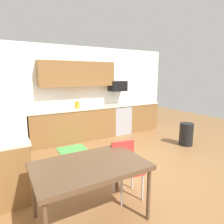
{
  "coord_description": "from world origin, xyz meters",
  "views": [
    {
      "loc": [
        -2.3,
        -2.99,
        1.87
      ],
      "look_at": [
        0.0,
        1.0,
        1.0
      ],
      "focal_mm": 31.45,
      "sensor_mm": 36.0,
      "label": 1
    }
  ],
  "objects": [
    {
      "name": "chair_near_table",
      "position": [
        -0.7,
        -0.64,
        0.5
      ],
      "size": [
        0.46,
        0.46,
        0.85
      ],
      "color": "red",
      "rests_on": "ground"
    },
    {
      "name": "kettle",
      "position": [
        -0.38,
        2.35,
        1.02
      ],
      "size": [
        0.14,
        0.14,
        0.2
      ],
      "primitive_type": "cylinder",
      "color": "orange",
      "rests_on": "countertop_back"
    },
    {
      "name": "countertop_left",
      "position": [
        -2.3,
        0.8,
        0.92
      ],
      "size": [
        0.64,
        2.0,
        0.04
      ],
      "primitive_type": "cube",
      "color": "beige",
      "rests_on": "cabinet_run_left"
    },
    {
      "name": "cabinet_run_back",
      "position": [
        -0.52,
        2.3,
        0.45
      ],
      "size": [
        2.47,
        0.6,
        0.9
      ],
      "primitive_type": "cube",
      "color": "brown",
      "rests_on": "ground"
    },
    {
      "name": "sink_faucet",
      "position": [
        -0.73,
        2.48,
        1.04
      ],
      "size": [
        0.02,
        0.02,
        0.24
      ],
      "primitive_type": "cylinder",
      "color": "#B2B5BA",
      "rests_on": "countertop_back"
    },
    {
      "name": "dining_table",
      "position": [
        -1.4,
        -0.86,
        0.71
      ],
      "size": [
        1.4,
        0.9,
        0.77
      ],
      "color": "brown",
      "rests_on": "ground"
    },
    {
      "name": "oven_range",
      "position": [
        1.02,
        2.3,
        0.46
      ],
      "size": [
        0.6,
        0.6,
        0.91
      ],
      "color": "#999BA0",
      "rests_on": "ground"
    },
    {
      "name": "upper_cabinets_back",
      "position": [
        -0.3,
        2.43,
        1.9
      ],
      "size": [
        2.2,
        0.34,
        0.7
      ],
      "primitive_type": "cube",
      "color": "brown"
    },
    {
      "name": "wall_back",
      "position": [
        0.0,
        2.65,
        1.35
      ],
      "size": [
        5.8,
        0.1,
        2.7
      ],
      "primitive_type": "cube",
      "color": "white",
      "rests_on": "ground"
    },
    {
      "name": "microwave",
      "position": [
        1.02,
        2.4,
        1.52
      ],
      "size": [
        0.54,
        0.36,
        0.32
      ],
      "primitive_type": "cube",
      "color": "black"
    },
    {
      "name": "cabinet_run_back_right",
      "position": [
        1.86,
        2.3,
        0.45
      ],
      "size": [
        1.08,
        0.6,
        0.9
      ],
      "primitive_type": "cube",
      "color": "brown",
      "rests_on": "ground"
    },
    {
      "name": "floor_mat",
      "position": [
        -0.81,
        1.65,
        0.01
      ],
      "size": [
        0.7,
        0.5,
        0.01
      ],
      "primitive_type": "cube",
      "color": "#4CA54C",
      "rests_on": "ground"
    },
    {
      "name": "ground_plane",
      "position": [
        0.0,
        0.0,
        0.0
      ],
      "size": [
        12.0,
        12.0,
        0.0
      ],
      "primitive_type": "plane",
      "color": "olive"
    },
    {
      "name": "countertop_back",
      "position": [
        0.0,
        2.3,
        0.92
      ],
      "size": [
        4.8,
        0.64,
        0.04
      ],
      "primitive_type": "cube",
      "color": "beige",
      "rests_on": "cabinet_run_back"
    },
    {
      "name": "refrigerator",
      "position": [
        -2.18,
        2.22,
        0.9
      ],
      "size": [
        0.76,
        0.7,
        1.81
      ],
      "primitive_type": "cube",
      "color": "white",
      "rests_on": "ground"
    },
    {
      "name": "cabinet_run_left",
      "position": [
        -2.3,
        0.8,
        0.45
      ],
      "size": [
        0.6,
        2.0,
        0.9
      ],
      "primitive_type": "cube",
      "color": "brown",
      "rests_on": "ground"
    },
    {
      "name": "sink_basin",
      "position": [
        -0.73,
        2.3,
        0.88
      ],
      "size": [
        0.48,
        0.4,
        0.14
      ],
      "primitive_type": "cube",
      "color": "#A5A8AD",
      "rests_on": "countertop_back"
    },
    {
      "name": "trash_bin",
      "position": [
        1.97,
        0.41,
        0.3
      ],
      "size": [
        0.36,
        0.36,
        0.6
      ],
      "primitive_type": "cylinder",
      "color": "black",
      "rests_on": "ground"
    }
  ]
}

